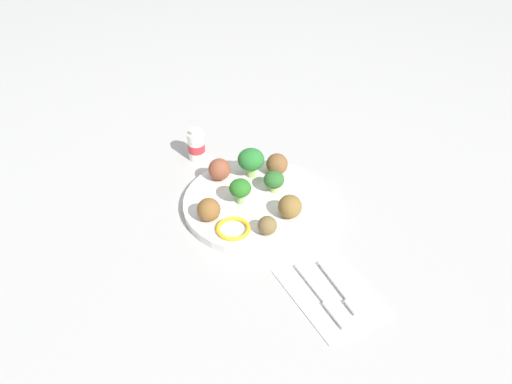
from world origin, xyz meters
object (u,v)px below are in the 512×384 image
Objects in this scene: meatball_mid_right at (277,164)px; pepper_ring_front_right at (233,229)px; meatball_near_rim at (219,169)px; broccoli_floret_center at (274,180)px; fork at (342,289)px; broccoli_floret_front_left at (240,189)px; meatball_mid_left at (267,225)px; plate at (256,203)px; knife at (324,297)px; meatball_front_left at (290,207)px; yogurt_bottle at (196,145)px; meatball_back_left at (209,210)px; napkin at (330,292)px; broccoli_floret_far_rim at (251,160)px.

pepper_ring_front_right is at bearing -47.79° from meatball_mid_right.
meatball_mid_right and meatball_near_rim have the same top height.
broccoli_floret_center is 0.36× the size of fork.
broccoli_floret_front_left reaches higher than meatball_mid_left.
knife is (0.26, 0.01, -0.00)m from plate.
pepper_ring_front_right is at bearing -10.45° from meatball_near_rim.
meatball_front_left is 0.37× the size of fork.
meatball_near_rim is 0.71× the size of pepper_ring_front_right.
meatball_near_rim is at bearing -172.54° from broccoli_floret_front_left.
broccoli_floret_center is 0.08m from meatball_front_left.
meatball_back_left is at bearing -11.41° from yogurt_bottle.
yogurt_bottle is at bearing -172.46° from broccoli_floret_front_left.
fork is (0.19, 0.01, -0.03)m from meatball_front_left.
napkin is at bearing 28.07° from pepper_ring_front_right.
yogurt_bottle is (-0.19, -0.10, -0.01)m from broccoli_floret_center.
meatball_back_left is at bearing -155.14° from knife.
meatball_mid_left is 0.55× the size of pepper_ring_front_right.
napkin is (0.25, 0.06, -0.05)m from broccoli_floret_front_left.
broccoli_floret_front_left is 0.08m from pepper_ring_front_right.
meatball_mid_right is 0.33m from knife.
pepper_ring_front_right is at bearing -30.31° from broccoli_floret_front_left.
meatball_mid_right is at bearing 171.99° from napkin.
fork is (0.32, -0.03, -0.03)m from meatball_mid_right.
fork is at bearing 4.48° from broccoli_floret_far_rim.
broccoli_floret_center is 0.28m from knife.
meatball_back_left is at bearing -64.17° from meatball_mid_right.
meatball_front_left is 0.06m from meatball_mid_left.
napkin is (0.23, 0.13, -0.04)m from meatball_back_left.
meatball_near_rim reaches higher than fork.
broccoli_floret_front_left is at bearing 108.00° from meatball_back_left.
pepper_ring_front_right is at bearing -3.09° from yogurt_bottle.
meatball_mid_left is 0.17m from knife.
meatball_mid_right is at bearing 132.21° from pepper_ring_front_right.
meatball_back_left reaches higher than napkin.
knife is at bearing -62.00° from napkin.
yogurt_bottle is at bearing -136.41° from meatball_mid_right.
meatball_mid_left reaches higher than pepper_ring_front_right.
plate reaches higher than napkin.
yogurt_bottle is (-0.27, -0.10, -0.01)m from meatball_front_left.
meatball_near_rim reaches higher than plate.
broccoli_floret_front_left reaches higher than meatball_mid_right.
napkin is at bearing 6.55° from plate.
fork is at bearing 12.70° from yogurt_bottle.
broccoli_floret_far_rim is 1.41× the size of meatball_back_left.
meatball_near_rim is (-0.11, 0.06, 0.00)m from meatball_back_left.
broccoli_floret_front_left is 1.16× the size of meatball_mid_right.
meatball_front_left is 0.11m from pepper_ring_front_right.
meatball_front_left is 0.61× the size of yogurt_bottle.
yogurt_bottle reaches higher than meatball_mid_right.
broccoli_floret_center is at bearing 47.20° from meatball_near_rim.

